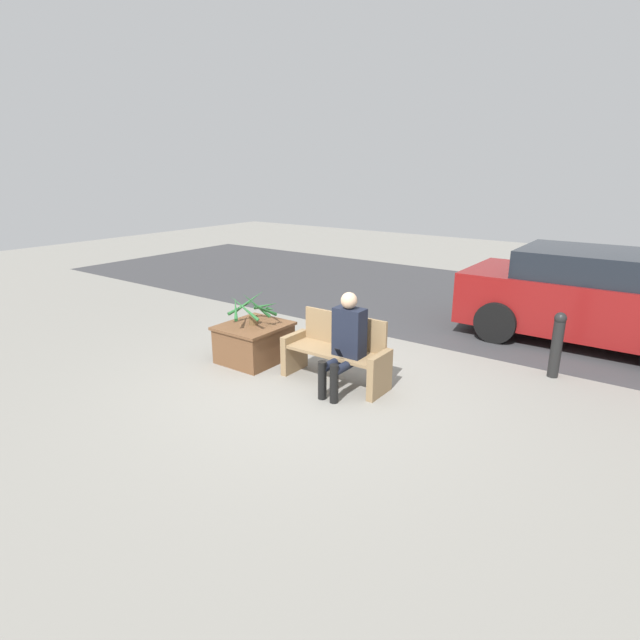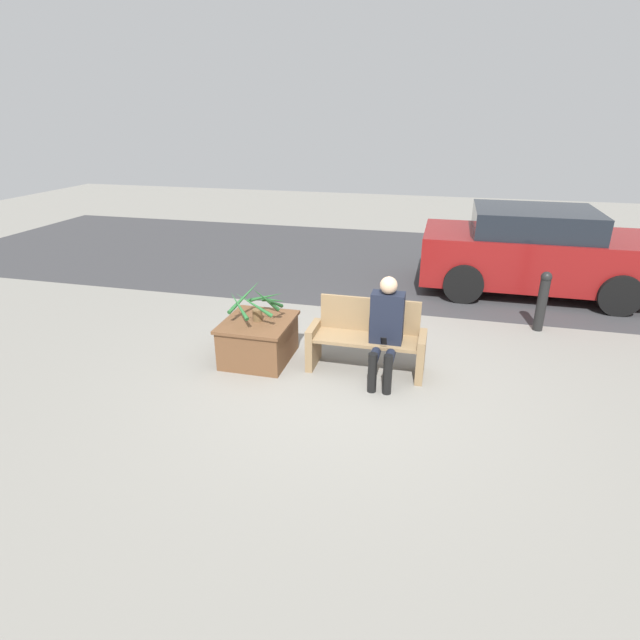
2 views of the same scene
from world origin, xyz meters
name	(u,v)px [view 2 (image 2 of 2)]	position (x,y,z in m)	size (l,w,h in m)	color
ground_plane	(343,378)	(0.00, 0.00, 0.00)	(30.00, 30.00, 0.00)	gray
road_surface	(392,261)	(0.00, 5.29, 0.00)	(20.00, 6.00, 0.01)	#38383A
bench	(367,339)	(0.23, 0.32, 0.40)	(1.41, 0.48, 0.87)	#8C704C
person_seated	(386,326)	(0.47, 0.14, 0.67)	(0.38, 0.61, 1.24)	black
planter_box	(259,338)	(-1.15, 0.24, 0.29)	(0.84, 0.94, 0.54)	brown
potted_plant	(257,303)	(-1.15, 0.25, 0.77)	(0.73, 0.74, 0.53)	brown
parked_car	(534,251)	(2.57, 3.95, 0.73)	(3.80, 1.98, 1.46)	maroon
bollard_post	(542,300)	(2.48, 2.12, 0.47)	(0.15, 0.15, 0.89)	black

